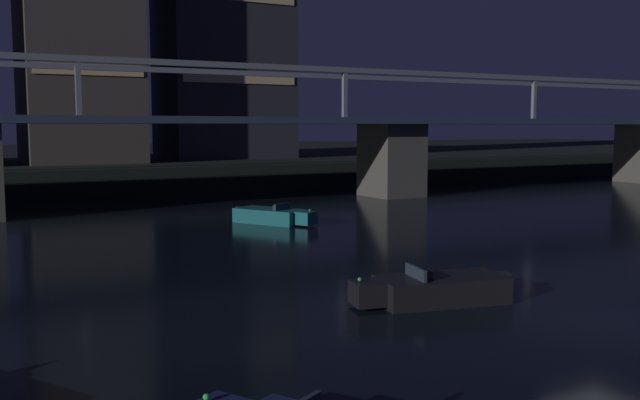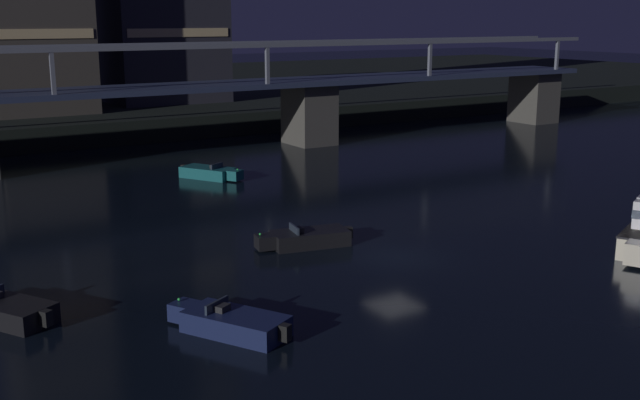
# 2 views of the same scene
# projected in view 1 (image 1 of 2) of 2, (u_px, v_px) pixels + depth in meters

# --- Properties ---
(ground_plane) EXTENTS (400.00, 400.00, 0.00)m
(ground_plane) POSITION_uv_depth(u_px,v_px,m) (604.00, 324.00, 19.22)
(ground_plane) COLOR black
(far_riverbank) EXTENTS (240.00, 80.00, 2.20)m
(far_riverbank) POSITION_uv_depth(u_px,v_px,m) (85.00, 160.00, 89.68)
(far_riverbank) COLOR black
(far_riverbank) RESTS_ON ground
(river_bridge) EXTENTS (93.82, 6.40, 9.38)m
(river_bridge) POSITION_uv_depth(u_px,v_px,m) (209.00, 143.00, 47.18)
(river_bridge) COLOR #4C4944
(river_bridge) RESTS_ON ground
(speedboat_near_center) EXTENTS (5.22, 2.52, 1.16)m
(speedboat_near_center) POSITION_uv_depth(u_px,v_px,m) (435.00, 289.00, 21.50)
(speedboat_near_center) COLOR black
(speedboat_near_center) RESTS_ON ground
(speedboat_mid_left) EXTENTS (3.59, 4.87, 1.16)m
(speedboat_mid_left) POSITION_uv_depth(u_px,v_px,m) (273.00, 216.00, 39.15)
(speedboat_mid_left) COLOR #196066
(speedboat_mid_left) RESTS_ON ground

